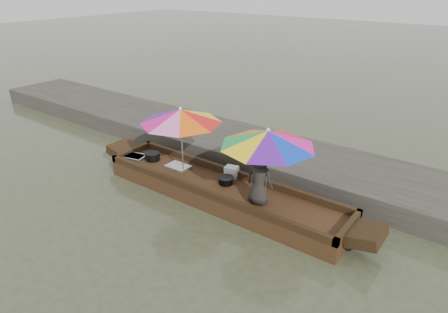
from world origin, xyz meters
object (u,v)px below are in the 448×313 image
Objects in this scene: tray_crayfish at (134,157)px; supply_bag at (231,172)px; vendor at (259,178)px; umbrella_stern at (267,166)px; boat_hull at (221,193)px; charcoal_grill at (226,181)px; cooking_pot at (152,156)px; umbrella_bow at (182,141)px; tray_scallop at (178,167)px.

tray_crayfish is 2.57m from supply_bag.
umbrella_stern reaches higher than vendor.
supply_bag is (-0.05, 0.45, 0.30)m from boat_hull.
umbrella_stern is at bearing -7.03° from charcoal_grill.
cooking_pot reaches higher than charcoal_grill.
vendor is 0.62× the size of umbrella_bow.
tray_scallop is 1.77× the size of charcoal_grill.
tray_crayfish is 2.59m from charcoal_grill.
umbrella_bow is 0.98× the size of umbrella_stern.
vendor is (0.99, -0.26, 0.48)m from charcoal_grill.
umbrella_bow is at bearing -173.30° from charcoal_grill.
tray_crayfish is at bearing -150.29° from cooking_pot.
boat_hull is 10.42× the size of tray_crayfish.
umbrella_bow is (-1.11, -0.13, 0.70)m from charcoal_grill.
tray_scallop is (-1.33, 0.09, 0.21)m from boat_hull.
supply_bag is 1.29m from vendor.
charcoal_grill is at bearing 78.25° from boat_hull.
vendor is (3.56, 0.04, 0.51)m from tray_crayfish.
umbrella_stern is (2.42, -0.09, 0.74)m from tray_scallop.
umbrella_bow reaches higher than charcoal_grill.
vendor is (1.07, -0.58, 0.42)m from supply_bag.
umbrella_bow is at bearing -20.36° from tray_scallop.
tray_crayfish is at bearing -3.60° from vendor.
vendor is 0.27m from umbrella_stern.
tray_scallop is (1.21, 0.26, -0.01)m from tray_crayfish.
cooking_pot is 0.65× the size of tray_crayfish.
charcoal_grill is (2.57, 0.30, 0.03)m from tray_crayfish.
umbrella_stern is at bearing -2.15° from tray_scallop.
charcoal_grill is 0.17× the size of umbrella_bow.
tray_scallop is at bearing 12.30° from tray_crayfish.
tray_crayfish is 0.30× the size of umbrella_stern.
boat_hull is 18.46× the size of charcoal_grill.
umbrella_stern reaches higher than tray_crayfish.
umbrella_bow reaches higher than boat_hull.
tray_crayfish reaches higher than boat_hull.
cooking_pot is 0.19× the size of umbrella_stern.
supply_bag is 1.30m from umbrella_bow.
supply_bag is at bearing 14.06° from tray_crayfish.
tray_scallop is 1.95× the size of supply_bag.
supply_bag reaches higher than cooking_pot.
cooking_pot reaches higher than boat_hull.
umbrella_bow is 2.17m from umbrella_stern.
umbrella_stern is (1.09, 0.00, 0.95)m from boat_hull.
charcoal_grill reaches higher than boat_hull.
charcoal_grill is 0.17× the size of umbrella_stern.
supply_bag is (1.28, 0.36, 0.10)m from tray_scallop.
boat_hull is 3.10× the size of umbrella_stern.
cooking_pot is at bearing 29.71° from tray_crayfish.
tray_scallop is 1.33m from supply_bag.
umbrella_bow reaches higher than supply_bag.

